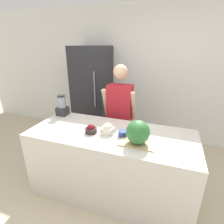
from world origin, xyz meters
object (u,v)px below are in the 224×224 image
person (120,116)px  bowl_cream (108,129)px  bowl_cherries (91,129)px  blender (62,106)px  watermelon (138,132)px  refrigerator (93,94)px  bowl_small_blue (123,134)px

person → bowl_cream: bearing=-85.3°
person → bowl_cherries: (-0.14, -0.74, 0.10)m
blender → watermelon: bearing=-19.8°
person → watermelon: person is taller
bowl_cherries → bowl_cream: bearing=14.1°
watermelon → refrigerator: bearing=129.1°
bowl_small_blue → watermelon: bearing=-29.2°
refrigerator → watermelon: bearing=-50.9°
watermelon → bowl_small_blue: (-0.19, 0.11, -0.11)m
bowl_cherries → blender: blender is taller
blender → bowl_cream: bearing=-21.1°
watermelon → bowl_cream: bearing=163.1°
watermelon → bowl_cream: (-0.38, 0.12, -0.09)m
refrigerator → blender: (0.01, -1.08, 0.10)m
refrigerator → blender: refrigerator is taller
bowl_cherries → blender: size_ratio=0.45×
bowl_small_blue → blender: (-1.03, 0.33, 0.10)m
person → bowl_cream: person is taller
refrigerator → bowl_small_blue: (1.05, -1.42, -0.00)m
refrigerator → watermelon: (1.24, -1.53, 0.11)m
person → watermelon: (0.44, -0.81, 0.20)m
watermelon → bowl_small_blue: 0.25m
refrigerator → watermelon: refrigerator is taller
bowl_cream → bowl_small_blue: 0.19m
refrigerator → bowl_cream: (0.86, -1.41, 0.02)m
bowl_cherries → bowl_small_blue: (0.38, 0.04, -0.01)m
person → blender: person is taller
watermelon → blender: size_ratio=0.83×
watermelon → bowl_cherries: watermelon is taller
person → blender: 0.89m
refrigerator → watermelon: 1.97m
person → bowl_cherries: size_ratio=11.68×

